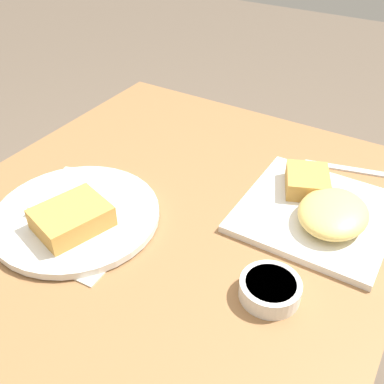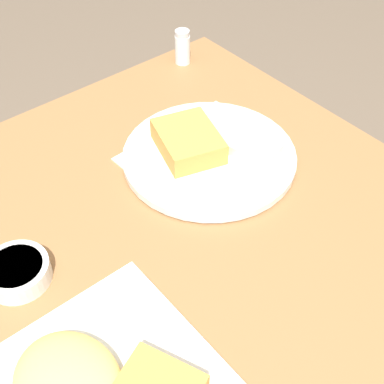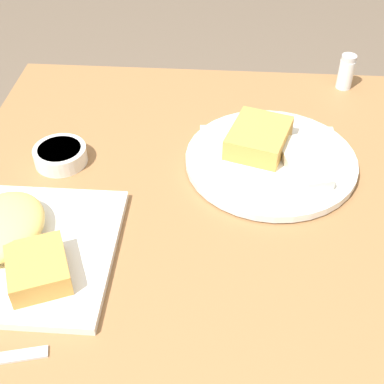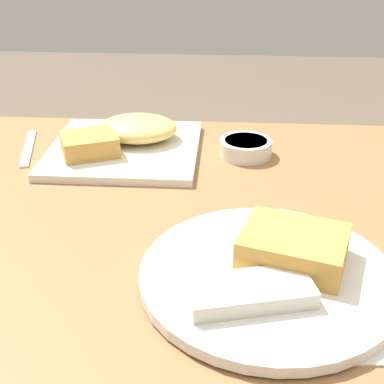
% 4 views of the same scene
% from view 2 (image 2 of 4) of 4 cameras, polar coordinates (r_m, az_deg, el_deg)
% --- Properties ---
extents(dining_table, '(0.91, 0.83, 0.70)m').
position_cam_2_polar(dining_table, '(0.90, -0.08, -8.24)').
color(dining_table, olive).
rests_on(dining_table, ground_plane).
extents(menu_card, '(0.20, 0.27, 0.00)m').
position_cam_2_polar(menu_card, '(0.97, 0.84, 4.29)').
color(menu_card, beige).
rests_on(menu_card, dining_table).
extents(plate_oval_far, '(0.31, 0.31, 0.05)m').
position_cam_2_polar(plate_oval_far, '(0.95, 1.60, 4.35)').
color(plate_oval_far, white).
rests_on(plate_oval_far, menu_card).
extents(sauce_ramekin, '(0.10, 0.10, 0.03)m').
position_cam_2_polar(sauce_ramekin, '(0.81, -18.16, -8.06)').
color(sauce_ramekin, white).
rests_on(sauce_ramekin, dining_table).
extents(salt_shaker, '(0.03, 0.03, 0.08)m').
position_cam_2_polar(salt_shaker, '(1.21, -1.02, 15.02)').
color(salt_shaker, white).
rests_on(salt_shaker, dining_table).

